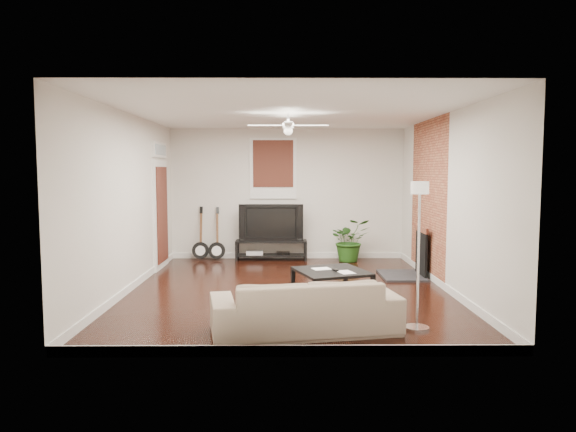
{
  "coord_description": "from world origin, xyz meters",
  "views": [
    {
      "loc": [
        -0.06,
        -8.13,
        1.9
      ],
      "look_at": [
        0.0,
        0.4,
        1.15
      ],
      "focal_mm": 32.2,
      "sensor_mm": 36.0,
      "label": 1
    }
  ],
  "objects": [
    {
      "name": "brick_accent",
      "position": [
        2.49,
        1.0,
        1.4
      ],
      "size": [
        0.02,
        2.2,
        2.8
      ],
      "primitive_type": "cube",
      "color": "brown",
      "rests_on": "floor"
    },
    {
      "name": "room",
      "position": [
        0.0,
        0.0,
        1.4
      ],
      "size": [
        5.01,
        6.01,
        2.81
      ],
      "color": "black",
      "rests_on": "ground"
    },
    {
      "name": "tv",
      "position": [
        -0.34,
        2.8,
        0.81
      ],
      "size": [
        1.35,
        0.18,
        0.78
      ],
      "primitive_type": "imported",
      "color": "black",
      "rests_on": "tv_stand"
    },
    {
      "name": "coffee_table",
      "position": [
        0.65,
        -0.47,
        0.2
      ],
      "size": [
        1.23,
        1.23,
        0.41
      ],
      "primitive_type": "cube",
      "rotation": [
        0.0,
        0.0,
        0.33
      ],
      "color": "black",
      "rests_on": "floor"
    },
    {
      "name": "door_left",
      "position": [
        -2.46,
        1.9,
        1.25
      ],
      "size": [
        0.08,
        1.0,
        2.5
      ],
      "primitive_type": "cube",
      "color": "white",
      "rests_on": "wall_left"
    },
    {
      "name": "floor_lamp",
      "position": [
        1.53,
        -2.08,
        0.89
      ],
      "size": [
        0.34,
        0.34,
        1.78
      ],
      "primitive_type": null,
      "rotation": [
        0.0,
        0.0,
        0.18
      ],
      "color": "silver",
      "rests_on": "floor"
    },
    {
      "name": "fireplace",
      "position": [
        2.2,
        1.0,
        0.46
      ],
      "size": [
        0.8,
        1.1,
        0.92
      ],
      "primitive_type": "cube",
      "color": "black",
      "rests_on": "floor"
    },
    {
      "name": "potted_plant",
      "position": [
        1.31,
        2.59,
        0.45
      ],
      "size": [
        0.89,
        0.8,
        0.91
      ],
      "primitive_type": "imported",
      "rotation": [
        0.0,
        0.0,
        0.12
      ],
      "color": "#235518",
      "rests_on": "floor"
    },
    {
      "name": "tv_stand",
      "position": [
        -0.34,
        2.78,
        0.21
      ],
      "size": [
        1.51,
        0.4,
        0.42
      ],
      "primitive_type": "cube",
      "color": "black",
      "rests_on": "floor"
    },
    {
      "name": "sofa",
      "position": [
        0.18,
        -2.18,
        0.32
      ],
      "size": [
        2.3,
        1.24,
        0.64
      ],
      "primitive_type": "imported",
      "rotation": [
        0.0,
        0.0,
        3.32
      ],
      "color": "#C5B594",
      "rests_on": "floor"
    },
    {
      "name": "guitar_left",
      "position": [
        -1.85,
        2.75,
        0.58
      ],
      "size": [
        0.36,
        0.25,
        1.15
      ],
      "primitive_type": null,
      "rotation": [
        0.0,
        0.0,
        0.01
      ],
      "color": "black",
      "rests_on": "floor"
    },
    {
      "name": "ceiling_fan",
      "position": [
        0.0,
        0.0,
        2.6
      ],
      "size": [
        1.24,
        1.24,
        0.32
      ],
      "primitive_type": null,
      "color": "white",
      "rests_on": "ceiling"
    },
    {
      "name": "window_back",
      "position": [
        -0.3,
        2.97,
        1.95
      ],
      "size": [
        1.0,
        0.06,
        1.3
      ],
      "primitive_type": "cube",
      "color": "#3F1B11",
      "rests_on": "wall_back"
    },
    {
      "name": "guitar_right",
      "position": [
        -1.5,
        2.72,
        0.58
      ],
      "size": [
        0.38,
        0.29,
        1.15
      ],
      "primitive_type": null,
      "rotation": [
        0.0,
        0.0,
        0.11
      ],
      "color": "black",
      "rests_on": "floor"
    }
  ]
}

